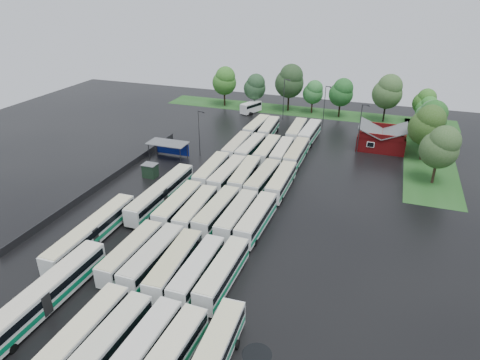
% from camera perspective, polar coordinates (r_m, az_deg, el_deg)
% --- Properties ---
extents(ground, '(160.00, 160.00, 0.00)m').
position_cam_1_polar(ground, '(66.12, -5.15, -5.95)').
color(ground, black).
rests_on(ground, ground).
extents(brick_building, '(10.07, 8.60, 5.39)m').
position_cam_1_polar(brick_building, '(99.16, 18.32, 5.07)').
color(brick_building, maroon).
rests_on(brick_building, ground).
extents(wash_shed, '(8.20, 4.20, 3.58)m').
position_cam_1_polar(wash_shed, '(89.63, -9.49, 4.67)').
color(wash_shed, '#2D2D30').
rests_on(wash_shed, ground).
extents(utility_hut, '(2.70, 2.20, 2.62)m').
position_cam_1_polar(utility_hut, '(82.31, -11.88, 1.27)').
color(utility_hut, black).
rests_on(utility_hut, ground).
extents(grass_strip_north, '(80.00, 10.00, 0.01)m').
position_cam_1_polar(grass_strip_north, '(122.76, 8.39, 9.02)').
color(grass_strip_north, '#1D4A19').
rests_on(grass_strip_north, ground).
extents(grass_strip_east, '(10.00, 50.00, 0.01)m').
position_cam_1_polar(grass_strip_east, '(100.28, 23.84, 3.23)').
color(grass_strip_east, '#1D4A19').
rests_on(grass_strip_east, ground).
extents(west_fence, '(0.10, 50.00, 1.20)m').
position_cam_1_polar(west_fence, '(82.36, -17.04, 0.11)').
color(west_fence, '#2D2D30').
rests_on(west_fence, ground).
extents(bus_r0c1, '(2.77, 12.42, 3.45)m').
position_cam_1_polar(bus_r0c1, '(48.38, -20.05, -18.69)').
color(bus_r0c1, silver).
rests_on(bus_r0c1, ground).
extents(bus_r0c2, '(2.97, 12.26, 3.39)m').
position_cam_1_polar(bus_r0c2, '(46.75, -17.11, -20.09)').
color(bus_r0c2, silver).
rests_on(bus_r0c2, ground).
extents(bus_r0c3, '(2.83, 12.23, 3.39)m').
position_cam_1_polar(bus_r0c3, '(45.35, -13.03, -21.25)').
color(bus_r0c3, silver).
rests_on(bus_r0c3, ground).
extents(bus_r0c4, '(3.02, 12.37, 3.42)m').
position_cam_1_polar(bus_r0c4, '(44.07, -9.60, -22.59)').
color(bus_r0c4, silver).
rests_on(bus_r0c4, ground).
extents(bus_r1c0, '(2.67, 12.14, 3.38)m').
position_cam_1_polar(bus_r1c0, '(58.25, -14.26, -9.37)').
color(bus_r1c0, silver).
rests_on(bus_r1c0, ground).
extents(bus_r1c1, '(2.81, 12.43, 3.45)m').
position_cam_1_polar(bus_r1c1, '(56.69, -11.54, -10.09)').
color(bus_r1c1, silver).
rests_on(bus_r1c1, ground).
extents(bus_r1c2, '(3.26, 12.53, 3.45)m').
position_cam_1_polar(bus_r1c2, '(54.97, -8.72, -11.10)').
color(bus_r1c2, silver).
rests_on(bus_r1c2, ground).
extents(bus_r1c3, '(2.61, 11.99, 3.33)m').
position_cam_1_polar(bus_r1c3, '(53.82, -5.69, -11.89)').
color(bus_r1c3, silver).
rests_on(bus_r1c3, ground).
extents(bus_r1c4, '(2.70, 12.20, 3.39)m').
position_cam_1_polar(bus_r1c4, '(53.17, -2.33, -12.26)').
color(bus_r1c4, silver).
rests_on(bus_r1c4, ground).
extents(bus_r2c0, '(2.72, 12.49, 3.47)m').
position_cam_1_polar(bus_r2c0, '(67.86, -8.22, -3.37)').
color(bus_r2c0, silver).
rests_on(bus_r2c0, ground).
extents(bus_r2c1, '(2.93, 12.11, 3.35)m').
position_cam_1_polar(bus_r2c1, '(66.39, -5.88, -3.99)').
color(bus_r2c1, silver).
rests_on(bus_r2c1, ground).
extents(bus_r2c2, '(2.95, 12.46, 3.45)m').
position_cam_1_polar(bus_r2c2, '(65.61, -3.10, -4.21)').
color(bus_r2c2, silver).
rests_on(bus_r2c2, ground).
extents(bus_r2c3, '(2.72, 12.30, 3.42)m').
position_cam_1_polar(bus_r2c3, '(64.44, -0.46, -4.79)').
color(bus_r2c3, silver).
rests_on(bus_r2c3, ground).
extents(bus_r2c4, '(2.89, 12.48, 3.46)m').
position_cam_1_polar(bus_r2c4, '(63.67, 2.20, -5.19)').
color(bus_r2c4, silver).
rests_on(bus_r2c4, ground).
extents(bus_r3c0, '(3.02, 12.60, 3.49)m').
position_cam_1_polar(bus_r3c0, '(78.95, -3.79, 1.19)').
color(bus_r3c0, silver).
rests_on(bus_r3c0, ground).
extents(bus_r3c1, '(2.94, 12.47, 3.45)m').
position_cam_1_polar(bus_r3c1, '(77.43, -1.68, 0.71)').
color(bus_r3c1, silver).
rests_on(bus_r3c1, ground).
extents(bus_r3c2, '(3.17, 12.58, 3.47)m').
position_cam_1_polar(bus_r3c2, '(76.99, 0.66, 0.58)').
color(bus_r3c2, silver).
rests_on(bus_r3c2, ground).
extents(bus_r3c3, '(3.16, 12.58, 3.48)m').
position_cam_1_polar(bus_r3c3, '(75.70, 3.04, 0.08)').
color(bus_r3c3, silver).
rests_on(bus_r3c3, ground).
extents(bus_r3c4, '(2.62, 12.23, 3.40)m').
position_cam_1_polar(bus_r3c4, '(75.22, 5.52, -0.21)').
color(bus_r3c4, silver).
rests_on(bus_r3c4, ground).
extents(bus_r4c0, '(2.79, 12.33, 3.42)m').
position_cam_1_polar(bus_r4c0, '(90.25, -0.40, 4.43)').
color(bus_r4c0, silver).
rests_on(bus_r4c0, ground).
extents(bus_r4c1, '(2.93, 12.31, 3.41)m').
position_cam_1_polar(bus_r4c1, '(89.33, 1.44, 4.19)').
color(bus_r4c1, silver).
rests_on(bus_r4c1, ground).
extents(bus_r4c2, '(2.85, 12.39, 3.44)m').
position_cam_1_polar(bus_r4c2, '(88.34, 3.65, 3.90)').
color(bus_r4c2, silver).
rests_on(bus_r4c2, ground).
extents(bus_r4c3, '(2.86, 11.94, 3.30)m').
position_cam_1_polar(bus_r4c3, '(87.88, 5.59, 3.66)').
color(bus_r4c3, silver).
rests_on(bus_r4c3, ground).
extents(bus_r4c4, '(2.68, 12.51, 3.48)m').
position_cam_1_polar(bus_r4c4, '(87.23, 7.53, 3.45)').
color(bus_r4c4, silver).
rests_on(bus_r4c4, ground).
extents(bus_r5c0, '(2.99, 12.35, 3.42)m').
position_cam_1_polar(bus_r5c0, '(102.37, 2.23, 7.01)').
color(bus_r5c0, silver).
rests_on(bus_r5c0, ground).
extents(bus_r5c1, '(3.15, 12.07, 3.33)m').
position_cam_1_polar(bus_r5c1, '(101.56, 3.87, 6.79)').
color(bus_r5c1, silver).
rests_on(bus_r5c1, ground).
extents(bus_r5c3, '(2.94, 12.44, 3.45)m').
position_cam_1_polar(bus_r5c3, '(100.39, 7.53, 6.44)').
color(bus_r5c3, silver).
rests_on(bus_r5c3, ground).
extents(bus_r5c4, '(3.04, 12.62, 3.49)m').
position_cam_1_polar(bus_r5c4, '(99.66, 9.28, 6.19)').
color(bus_r5c4, silver).
rests_on(bus_r5c4, ground).
extents(artic_bus_west_a, '(2.89, 18.86, 3.49)m').
position_cam_1_polar(artic_bus_west_a, '(54.39, -24.69, -13.94)').
color(artic_bus_west_a, silver).
rests_on(artic_bus_west_a, ground).
extents(artic_bus_west_b, '(2.80, 18.50, 3.43)m').
position_cam_1_polar(artic_bus_west_b, '(72.18, -10.44, -1.69)').
color(artic_bus_west_b, silver).
rests_on(artic_bus_west_b, ground).
extents(artic_bus_west_c, '(2.85, 18.30, 3.39)m').
position_cam_1_polar(artic_bus_west_c, '(64.15, -19.10, -6.53)').
color(artic_bus_west_c, silver).
rests_on(artic_bus_west_c, ground).
extents(minibus, '(4.72, 6.96, 2.86)m').
position_cam_1_polar(minibus, '(120.09, 1.45, 9.70)').
color(minibus, white).
rests_on(minibus, ground).
extents(tree_north_0, '(6.90, 6.90, 11.43)m').
position_cam_1_polar(tree_north_0, '(125.59, -2.05, 13.11)').
color(tree_north_0, black).
rests_on(tree_north_0, ground).
extents(tree_north_1, '(6.14, 6.14, 10.18)m').
position_cam_1_polar(tree_north_1, '(122.01, 2.03, 12.35)').
color(tree_north_1, '#37271A').
rests_on(tree_north_1, ground).
extents(tree_north_2, '(7.91, 7.91, 13.10)m').
position_cam_1_polar(tree_north_2, '(120.94, 6.68, 13.00)').
color(tree_north_2, black).
rests_on(tree_north_2, ground).
extents(tree_north_3, '(5.53, 5.53, 9.15)m').
position_cam_1_polar(tree_north_3, '(120.41, 9.77, 11.50)').
color(tree_north_3, black).
rests_on(tree_north_3, ground).
extents(tree_north_4, '(6.36, 6.36, 10.54)m').
position_cam_1_polar(tree_north_4, '(117.87, 13.40, 11.33)').
color(tree_north_4, black).
rests_on(tree_north_4, ground).
extents(tree_north_5, '(7.50, 7.50, 12.42)m').
position_cam_1_polar(tree_north_5, '(116.73, 19.14, 11.11)').
color(tree_north_5, black).
rests_on(tree_north_5, ground).
extents(tree_north_6, '(5.62, 5.62, 9.31)m').
position_cam_1_polar(tree_north_6, '(118.36, 23.43, 9.59)').
color(tree_north_6, black).
rests_on(tree_north_6, ground).
extents(tree_east_0, '(6.72, 6.72, 11.13)m').
position_cam_1_polar(tree_east_0, '(83.63, 25.22, 4.03)').
color(tree_east_0, '#36271B').
rests_on(tree_east_0, ground).
extents(tree_east_1, '(7.09, 7.09, 11.74)m').
position_cam_1_polar(tree_east_1, '(93.83, 23.76, 6.74)').
color(tree_east_1, '#2E2317').
rests_on(tree_east_1, ground).
extents(tree_east_2, '(6.70, 6.70, 11.10)m').
position_cam_1_polar(tree_east_2, '(100.29, 24.16, 7.54)').
color(tree_east_2, black).
rests_on(tree_east_2, ground).
extents(tree_east_3, '(5.74, 5.74, 9.51)m').
position_cam_1_polar(tree_east_3, '(106.61, 23.89, 7.98)').
color(tree_east_3, black).
rests_on(tree_east_3, ground).
extents(tree_east_4, '(5.15, 5.13, 8.50)m').
position_cam_1_polar(tree_east_4, '(114.25, 23.70, 8.74)').
color(tree_east_4, black).
rests_on(tree_east_4, ground).
extents(lamp_post_ne, '(1.64, 0.32, 10.66)m').
position_cam_1_polar(lamp_post_ne, '(93.78, 15.78, 7.07)').
color(lamp_post_ne, '#2D2D30').
rests_on(lamp_post_ne, ground).
extents(lamp_post_nw, '(1.51, 0.29, 9.80)m').
position_cam_1_polar(lamp_post_nw, '(89.02, -5.41, 6.62)').
color(lamp_post_nw, '#2D2D30').
rests_on(lamp_post_nw, ground).
extents(lamp_post_back_w, '(1.64, 0.32, 10.64)m').
position_cam_1_polar(lamp_post_back_w, '(113.55, 5.93, 11.03)').
color(lamp_post_back_w, '#2D2D30').
rests_on(lamp_post_back_w, ground).
extents(lamp_post_back_e, '(1.53, 0.30, 9.91)m').
position_cam_1_polar(lamp_post_back_e, '(110.81, 11.28, 10.09)').
color(lamp_post_back_e, '#2D2D30').
rests_on(lamp_post_back_e, ground).
extents(puddle_0, '(6.20, 6.20, 0.01)m').
position_cam_1_polar(puddle_0, '(53.30, -15.89, -15.90)').
color(puddle_0, black).
rests_on(puddle_0, ground).
extents(puddle_1, '(3.05, 3.05, 0.01)m').
position_cam_1_polar(puddle_1, '(46.41, -7.00, -22.63)').
color(puddle_1, black).
rests_on(puddle_1, ground).
extents(puddle_2, '(7.07, 7.07, 0.01)m').
position_cam_1_polar(puddle_2, '(73.26, -11.61, -3.04)').
color(puddle_2, black).
rests_on(puddle_2, ground).
extents(puddle_3, '(4.82, 4.82, 0.01)m').
position_cam_1_polar(puddle_3, '(63.79, -4.25, -7.19)').
color(puddle_3, black).
rests_on(puddle_3, ground).
extents(puddle_4, '(3.09, 3.09, 0.01)m').
position_cam_1_polar(puddle_4, '(46.54, 2.26, -22.22)').
color(puddle_4, black).
rests_on(puddle_4, ground).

